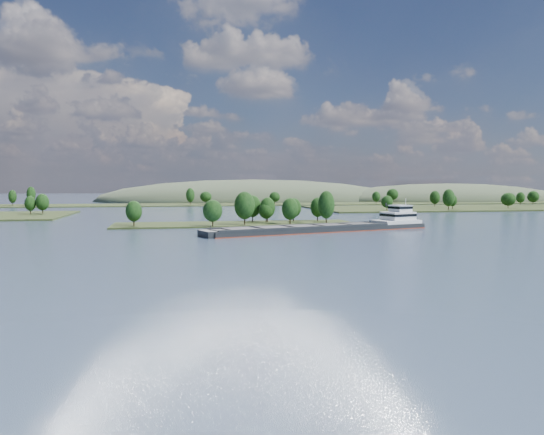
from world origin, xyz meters
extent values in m
plane|color=#3B4F66|center=(0.00, 120.00, 0.00)|extent=(1800.00, 1800.00, 0.00)
cube|color=#243015|center=(0.00, 180.00, 0.00)|extent=(100.00, 30.00, 1.20)
cylinder|color=black|center=(20.96, 170.57, 2.36)|extent=(0.50, 0.50, 3.52)
ellipsoid|color=black|center=(20.96, 170.57, 6.84)|extent=(6.90, 6.90, 9.06)
cylinder|color=black|center=(8.65, 190.06, 2.48)|extent=(0.50, 0.50, 3.76)
ellipsoid|color=black|center=(8.65, 190.06, 7.26)|extent=(7.50, 7.50, 9.67)
cylinder|color=black|center=(2.48, 171.56, 2.79)|extent=(0.50, 0.50, 4.39)
ellipsoid|color=black|center=(2.48, 171.56, 8.37)|extent=(8.38, 8.38, 11.28)
cylinder|color=black|center=(13.60, 184.22, 2.00)|extent=(0.50, 0.50, 2.79)
ellipsoid|color=black|center=(13.60, 184.22, 5.55)|extent=(6.36, 6.36, 7.18)
cylinder|color=black|center=(-10.71, 166.79, 2.29)|extent=(0.50, 0.50, 3.37)
ellipsoid|color=black|center=(-10.71, 166.79, 6.57)|extent=(7.63, 7.63, 8.67)
cylinder|color=black|center=(-40.84, 174.64, 2.21)|extent=(0.50, 0.50, 3.23)
ellipsoid|color=black|center=(-40.84, 174.64, 6.31)|extent=(6.40, 6.40, 8.29)
cylinder|color=black|center=(14.37, 185.04, 2.35)|extent=(0.50, 0.50, 3.50)
ellipsoid|color=black|center=(14.37, 185.04, 6.80)|extent=(6.72, 6.72, 9.00)
cylinder|color=black|center=(37.44, 187.51, 2.32)|extent=(0.50, 0.50, 3.44)
ellipsoid|color=black|center=(37.44, 187.51, 6.69)|extent=(6.45, 6.45, 8.84)
cylinder|color=black|center=(35.70, 168.74, 2.83)|extent=(0.50, 0.50, 4.47)
ellipsoid|color=black|center=(35.70, 168.74, 8.51)|extent=(6.86, 6.86, 11.48)
cylinder|color=black|center=(26.56, 187.90, 2.28)|extent=(0.50, 0.50, 3.35)
ellipsoid|color=black|center=(26.56, 187.90, 6.54)|extent=(6.96, 6.96, 8.62)
cylinder|color=black|center=(-95.04, 269.61, 2.59)|extent=(0.50, 0.50, 3.59)
ellipsoid|color=black|center=(-95.04, 269.61, 7.16)|extent=(7.22, 7.22, 9.23)
cylinder|color=black|center=(-101.32, 269.72, 2.39)|extent=(0.50, 0.50, 3.19)
ellipsoid|color=black|center=(-101.32, 269.72, 6.45)|extent=(5.90, 5.90, 8.20)
cube|color=#243015|center=(230.00, 300.00, 0.00)|extent=(320.00, 90.00, 1.60)
cylinder|color=black|center=(106.11, 270.36, 2.29)|extent=(0.50, 0.50, 2.99)
ellipsoid|color=black|center=(106.11, 270.36, 6.10)|extent=(7.19, 7.19, 7.69)
cylinder|color=black|center=(259.09, 336.13, 2.60)|extent=(0.50, 0.50, 3.60)
ellipsoid|color=black|center=(259.09, 336.13, 7.18)|extent=(9.09, 9.09, 9.26)
cylinder|color=black|center=(196.68, 279.21, 2.53)|extent=(0.50, 0.50, 3.47)
ellipsoid|color=black|center=(196.68, 279.21, 6.94)|extent=(9.73, 9.73, 8.91)
cylinder|color=black|center=(146.59, 268.05, 2.96)|extent=(0.50, 0.50, 4.31)
ellipsoid|color=black|center=(146.59, 268.05, 8.44)|extent=(7.52, 7.52, 11.09)
cylinder|color=black|center=(156.59, 280.61, 2.36)|extent=(0.50, 0.50, 3.13)
ellipsoid|color=black|center=(156.59, 280.61, 6.34)|extent=(5.86, 5.86, 8.04)
cylinder|color=black|center=(162.43, 314.98, 2.69)|extent=(0.50, 0.50, 3.78)
ellipsoid|color=black|center=(162.43, 314.98, 7.50)|extent=(7.45, 7.45, 9.72)
cylinder|color=black|center=(243.31, 330.20, 2.46)|extent=(0.50, 0.50, 3.32)
ellipsoid|color=black|center=(243.31, 330.20, 6.67)|extent=(6.67, 6.67, 8.53)
cube|color=#243015|center=(0.00, 400.00, 0.00)|extent=(900.00, 60.00, 1.20)
cylinder|color=black|center=(-144.52, 398.33, 2.57)|extent=(0.50, 0.50, 3.95)
ellipsoid|color=black|center=(-144.52, 398.33, 7.59)|extent=(6.06, 6.06, 10.15)
cylinder|color=black|center=(144.29, 380.85, 2.33)|extent=(0.50, 0.50, 3.45)
ellipsoid|color=black|center=(144.29, 380.85, 6.72)|extent=(6.93, 6.93, 8.88)
cylinder|color=black|center=(3.55, 405.02, 2.32)|extent=(0.50, 0.50, 3.43)
ellipsoid|color=black|center=(3.55, 405.02, 6.68)|extent=(9.76, 9.76, 8.83)
cylinder|color=black|center=(174.51, 415.97, 2.64)|extent=(0.50, 0.50, 4.07)
ellipsoid|color=black|center=(174.51, 415.97, 7.81)|extent=(10.70, 10.70, 10.47)
cylinder|color=black|center=(-130.06, 393.74, 2.99)|extent=(0.50, 0.50, 4.78)
ellipsoid|color=black|center=(-130.06, 393.74, 9.07)|extent=(6.64, 6.64, 12.30)
cylinder|color=black|center=(59.42, 391.60, 2.27)|extent=(0.50, 0.50, 3.35)
ellipsoid|color=black|center=(59.42, 391.60, 6.53)|extent=(8.98, 8.98, 8.61)
cylinder|color=black|center=(-10.22, 382.65, 2.82)|extent=(0.50, 0.50, 4.44)
ellipsoid|color=black|center=(-10.22, 382.65, 8.46)|extent=(6.77, 6.77, 11.41)
ellipsoid|color=#3C4831|center=(260.00, 470.00, 0.00)|extent=(260.00, 140.00, 36.00)
ellipsoid|color=#3C4831|center=(60.00, 500.00, 0.00)|extent=(320.00, 160.00, 44.00)
cube|color=black|center=(26.55, 142.66, 0.54)|extent=(86.20, 35.61, 2.39)
cube|color=#9A2D10|center=(26.55, 142.66, 0.05)|extent=(86.47, 35.88, 0.27)
cube|color=black|center=(16.70, 145.22, 2.06)|extent=(64.49, 19.97, 0.87)
cube|color=black|center=(19.79, 135.05, 2.06)|extent=(64.49, 19.97, 0.87)
cube|color=black|center=(18.25, 140.14, 1.90)|extent=(65.13, 28.26, 0.33)
cube|color=black|center=(-4.59, 133.20, 2.22)|extent=(11.93, 11.35, 0.38)
cube|color=black|center=(6.83, 136.67, 2.22)|extent=(11.93, 11.35, 0.38)
cube|color=black|center=(18.25, 140.14, 2.22)|extent=(11.93, 11.35, 0.38)
cube|color=black|center=(29.67, 143.61, 2.22)|extent=(11.93, 11.35, 0.38)
cube|color=black|center=(41.08, 147.07, 2.22)|extent=(11.93, 11.35, 0.38)
cube|color=black|center=(-15.49, 129.89, 0.98)|extent=(5.95, 10.29, 2.17)
cylinder|color=black|center=(-14.46, 130.20, 2.50)|extent=(0.32, 0.32, 2.39)
cube|color=white|center=(58.73, 152.43, 2.39)|extent=(19.64, 15.01, 1.30)
cube|color=white|center=(59.77, 152.75, 4.56)|extent=(12.90, 11.46, 3.25)
cube|color=black|center=(59.77, 152.75, 4.99)|extent=(13.17, 11.73, 0.98)
cube|color=white|center=(60.81, 153.07, 7.38)|extent=(8.12, 8.12, 2.39)
cube|color=black|center=(60.81, 153.07, 7.81)|extent=(8.39, 8.39, 0.87)
cube|color=white|center=(60.81, 153.07, 8.68)|extent=(8.66, 8.66, 0.22)
cylinder|color=white|center=(63.40, 153.85, 9.98)|extent=(0.27, 0.27, 2.82)
cylinder|color=black|center=(55.71, 154.92, 8.90)|extent=(0.68, 0.68, 1.30)
camera|label=1|loc=(-27.82, -38.61, 16.68)|focal=35.00mm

